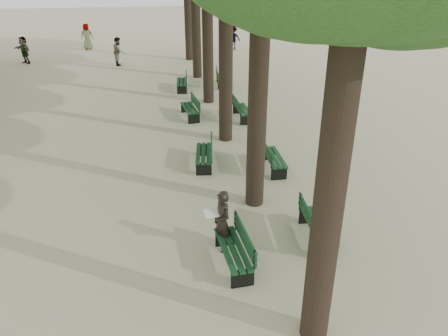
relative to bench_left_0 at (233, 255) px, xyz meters
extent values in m
plane|color=#C1BC92|center=(-0.37, -0.28, -0.27)|extent=(120.00, 120.00, 0.00)
cylinder|color=#33261C|center=(1.13, -2.28, 3.48)|extent=(0.52, 0.52, 7.50)
cylinder|color=#33261C|center=(1.13, 2.72, 3.48)|extent=(0.52, 0.52, 7.50)
cylinder|color=#33261C|center=(1.13, 7.72, 3.48)|extent=(0.52, 0.52, 7.50)
cylinder|color=#33261C|center=(1.13, 12.72, 3.48)|extent=(0.52, 0.52, 7.50)
cylinder|color=#33261C|center=(1.13, 17.72, 3.48)|extent=(0.52, 0.52, 7.50)
cylinder|color=#33261C|center=(1.13, 22.72, 3.48)|extent=(0.52, 0.52, 7.50)
cube|color=black|center=(-0.02, 0.00, -0.05)|extent=(0.64, 1.83, 0.45)
cube|color=#0E321A|center=(-0.02, 0.00, 0.18)|extent=(0.66, 1.83, 0.04)
cube|color=#0E321A|center=(0.26, 0.02, 0.45)|extent=(0.16, 1.80, 0.40)
cube|color=black|center=(-0.02, 5.50, -0.05)|extent=(0.76, 1.85, 0.45)
cube|color=#0E321A|center=(-0.02, 5.50, 0.18)|extent=(0.78, 1.86, 0.04)
cube|color=#0E321A|center=(0.26, 5.46, 0.45)|extent=(0.29, 1.79, 0.40)
cube|color=black|center=(-0.02, 10.51, -0.05)|extent=(0.72, 1.85, 0.45)
cube|color=#0E321A|center=(-0.02, 10.51, 0.18)|extent=(0.74, 1.85, 0.04)
cube|color=#0E321A|center=(0.26, 10.54, 0.45)|extent=(0.24, 1.79, 0.40)
cube|color=black|center=(-0.02, 15.10, -0.05)|extent=(0.67, 1.84, 0.45)
cube|color=#0E321A|center=(-0.02, 15.10, 0.18)|extent=(0.69, 1.84, 0.04)
cube|color=#0E321A|center=(0.26, 15.07, 0.45)|extent=(0.19, 1.80, 0.40)
cube|color=black|center=(2.28, 0.62, -0.05)|extent=(0.65, 1.83, 0.45)
cube|color=#0E321A|center=(2.28, 0.62, 0.18)|extent=(0.67, 1.84, 0.04)
cube|color=#0E321A|center=(2.00, 0.64, 0.45)|extent=(0.17, 1.80, 0.40)
cube|color=black|center=(2.28, 4.79, -0.05)|extent=(0.56, 1.81, 0.45)
cube|color=#0E321A|center=(2.28, 4.79, 0.18)|extent=(0.58, 1.81, 0.04)
cube|color=#0E321A|center=(2.00, 4.79, 0.45)|extent=(0.08, 1.80, 0.40)
cube|color=black|center=(2.28, 9.95, -0.05)|extent=(0.55, 1.81, 0.45)
cube|color=#0E321A|center=(2.28, 9.95, 0.18)|extent=(0.57, 1.81, 0.04)
cube|color=#0E321A|center=(2.00, 9.94, 0.45)|extent=(0.07, 1.80, 0.40)
cube|color=black|center=(2.28, 15.63, -0.05)|extent=(0.71, 1.85, 0.45)
cube|color=#0E321A|center=(2.28, 15.63, 0.18)|extent=(0.73, 1.85, 0.04)
cube|color=#0E321A|center=(2.01, 15.66, 0.45)|extent=(0.23, 1.79, 0.40)
imported|color=black|center=(-0.16, 0.66, 0.52)|extent=(0.51, 0.70, 1.59)
cube|color=white|center=(-0.41, 0.66, 0.78)|extent=(0.37, 0.29, 0.12)
imported|color=#262628|center=(-3.60, 21.74, 0.63)|extent=(0.37, 0.88, 1.81)
imported|color=#262628|center=(-6.28, 27.87, 0.69)|extent=(0.97, 0.46, 1.92)
imported|color=#262628|center=(4.83, 25.83, 0.59)|extent=(1.16, 0.50, 1.73)
imported|color=#262628|center=(-9.88, 23.42, 0.61)|extent=(1.37, 1.43, 1.76)
camera|label=1|loc=(-1.57, -8.07, 6.25)|focal=35.00mm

